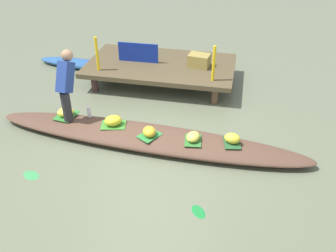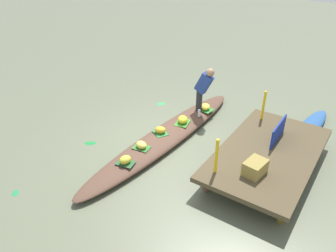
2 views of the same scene
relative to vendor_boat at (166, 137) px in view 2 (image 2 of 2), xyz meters
The scene contains 23 objects.
canal_water 0.11m from the vendor_boat, ahead, with size 40.00×40.00×0.00m, color #606750.
dock_platform 2.37m from the vendor_boat, 97.14° to the left, with size 3.20×1.80×0.44m.
vendor_boat is the anchor object (origin of this frame).
moored_boat 3.59m from the vendor_boat, 131.02° to the left, with size 2.21×0.45×0.19m, color #285490.
leaf_mat_0 0.81m from the vendor_boat, ahead, with size 0.36×0.26×0.01m, color #30702E.
banana_bunch_0 0.82m from the vendor_boat, ahead, with size 0.26×0.20×0.14m, color #F6E456.
leaf_mat_1 1.57m from the vendor_boat, behind, with size 0.41×0.32×0.01m, color #307D30.
banana_bunch_1 1.58m from the vendor_boat, behind, with size 0.29×0.24×0.15m, color yellow.
leaf_mat_2 0.17m from the vendor_boat, 54.09° to the right, with size 0.36×0.27×0.01m, color #2D8039.
banana_bunch_2 0.23m from the vendor_boat, 54.09° to the right, with size 0.25×0.21×0.16m, color gold.
leaf_mat_3 0.63m from the vendor_boat, behind, with size 0.42×0.31×0.01m, color #3D842C.
banana_bunch_3 0.66m from the vendor_boat, behind, with size 0.30×0.24×0.18m, color gold.
leaf_mat_4 1.42m from the vendor_boat, ahead, with size 0.36×0.26×0.01m, color #26552D.
banana_bunch_4 1.43m from the vendor_boat, ahead, with size 0.26×0.20×0.17m, color yellow.
vendor_person 1.65m from the vendor_boat, behind, with size 0.21×0.50×1.21m.
water_bottle 1.17m from the vendor_boat, 166.90° to the left, with size 0.07×0.07×0.19m, color silver.
market_banner 2.53m from the vendor_boat, 108.74° to the left, with size 0.89×0.03×0.42m, color navy.
railing_post_west 2.39m from the vendor_boat, 130.70° to the left, with size 0.06×0.06×0.71m, color yellow.
railing_post_east 2.08m from the vendor_boat, 62.39° to the left, with size 0.06×0.06×0.71m, color yellow.
produce_crate 2.46m from the vendor_boat, 76.90° to the left, with size 0.44×0.32×0.27m, color olive.
drifting_plant_0 1.92m from the vendor_boat, 141.77° to the right, with size 0.29×0.19×0.01m, color #368D4B.
drifting_plant_1 3.38m from the vendor_boat, 23.54° to the right, with size 0.19×0.13×0.01m, color #267D47.
drifting_plant_2 1.77m from the vendor_boat, 52.48° to the right, with size 0.27×0.16×0.01m, color #1A7C33.
Camera 2 is at (5.45, 3.74, 4.35)m, focal length 35.70 mm.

